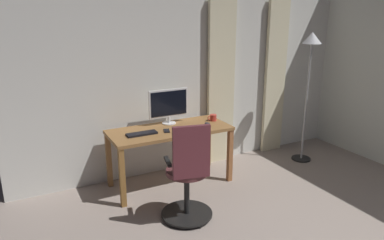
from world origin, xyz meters
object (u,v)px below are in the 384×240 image
desk (170,136)px  computer_monitor (169,104)px  floor_lamp (310,62)px  computer_mouse (207,124)px  mug_coffee (213,118)px  cell_phone_face_up (167,131)px  computer_keyboard (142,134)px  office_chair (188,177)px

desk → computer_monitor: computer_monitor is taller
computer_monitor → floor_lamp: bearing=168.8°
computer_monitor → floor_lamp: size_ratio=0.28×
computer_mouse → mug_coffee: mug_coffee is taller
cell_phone_face_up → floor_lamp: size_ratio=0.08×
desk → computer_keyboard: size_ratio=4.16×
desk → floor_lamp: size_ratio=0.81×
computer_monitor → cell_phone_face_up: bearing=61.0°
computer_keyboard → floor_lamp: bearing=177.0°
office_chair → computer_monitor: (-0.27, -1.10, 0.49)m
office_chair → floor_lamp: (-2.28, -0.70, 0.96)m
computer_mouse → computer_monitor: bearing=-35.8°
desk → cell_phone_face_up: size_ratio=10.58×
computer_monitor → computer_mouse: 0.56m
office_chair → computer_monitor: size_ratio=2.06×
computer_monitor → floor_lamp: floor_lamp is taller
desk → floor_lamp: floor_lamp is taller
office_chair → computer_keyboard: size_ratio=3.02×
floor_lamp → mug_coffee: bearing=-9.4°
desk → computer_mouse: size_ratio=15.23×
floor_lamp → desk: bearing=-5.2°
desk → computer_monitor: 0.42m
computer_keyboard → mug_coffee: (-1.05, -0.10, 0.03)m
computer_monitor → computer_keyboard: bearing=29.3°
office_chair → computer_monitor: 1.24m
computer_mouse → desk: bearing=-10.1°
floor_lamp → computer_monitor: bearing=-11.2°
mug_coffee → floor_lamp: bearing=170.6°
desk → computer_keyboard: 0.41m
desk → floor_lamp: bearing=174.8°
computer_keyboard → computer_mouse: size_ratio=3.66×
desk → computer_mouse: computer_mouse is taller
computer_mouse → floor_lamp: floor_lamp is taller
computer_keyboard → mug_coffee: mug_coffee is taller
computer_monitor → office_chair: bearing=76.0°
computer_keyboard → office_chair: bearing=103.3°
desk → computer_mouse: 0.51m
office_chair → computer_mouse: 1.09m
office_chair → desk: bearing=90.6°
desk → office_chair: bearing=77.8°
office_chair → computer_mouse: bearing=62.3°
mug_coffee → floor_lamp: floor_lamp is taller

